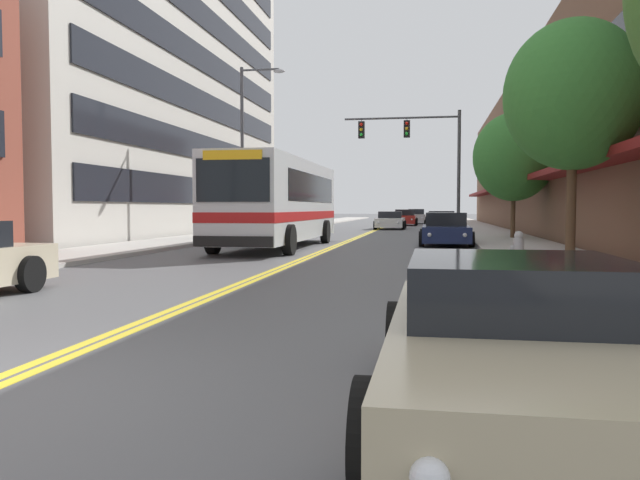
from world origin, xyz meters
name	(u,v)px	position (x,y,z in m)	size (l,w,h in m)	color
ground_plane	(373,231)	(0.00, 37.00, 0.00)	(240.00, 240.00, 0.00)	#565659
sidewalk_left	(269,229)	(-7.15, 37.00, 0.06)	(3.31, 106.00, 0.12)	#B2ADA5
sidewalk_right	(485,231)	(7.15, 37.00, 0.06)	(3.31, 106.00, 0.12)	#B2ADA5
centre_line	(373,231)	(0.00, 37.00, 0.00)	(0.34, 106.00, 0.01)	yellow
office_tower_left	(112,46)	(-15.04, 30.65, 11.15)	(12.08, 30.82, 22.30)	#BCB7AD
storefront_row_right	(583,150)	(13.04, 37.00, 5.12)	(9.10, 68.00, 10.25)	brown
city_bus	(280,199)	(-2.05, 19.31, 1.86)	(2.87, 11.50, 3.29)	silver
car_charcoal_parked_left_near	(285,224)	(-4.28, 29.73, 0.66)	(2.00, 4.85, 1.42)	#232328
car_beige_parked_right_foreground	(518,344)	(4.35, 0.36, 0.55)	(2.04, 4.44, 1.16)	#BCAD89
car_slate_blue_parked_right_mid	(441,222)	(4.39, 35.80, 0.62)	(2.07, 4.76, 1.33)	#475675
car_black_parked_right_far	(439,220)	(4.32, 43.89, 0.58)	(2.14, 4.42, 1.22)	black
car_navy_parked_right_end	(446,230)	(4.34, 21.97, 0.61)	(2.13, 4.71, 1.33)	#19234C
car_red_moving_lead	(405,218)	(1.50, 51.11, 0.65)	(2.16, 4.71, 1.40)	maroon
car_white_moving_second	(390,221)	(0.86, 41.00, 0.59)	(2.18, 4.62, 1.27)	white
car_silver_moving_third	(416,217)	(2.34, 57.95, 0.66)	(2.03, 4.58, 1.42)	#B7B7BC
traffic_signal_mast	(420,147)	(3.11, 30.25, 4.83)	(6.30, 0.38, 6.78)	#47474C
street_lamp_left_far	(248,138)	(-5.01, 25.01, 4.89)	(2.21, 0.28, 8.29)	#47474C
street_tree_right_mid	(573,95)	(7.30, 12.81, 4.41)	(3.50, 3.50, 6.22)	brown
street_tree_right_far	(514,157)	(7.56, 26.43, 3.93)	(3.79, 3.79, 5.89)	brown
fire_hydrant	(519,247)	(5.95, 12.32, 0.53)	(0.34, 0.26, 0.81)	#B7B7BC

